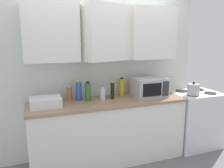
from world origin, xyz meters
name	(u,v)px	position (x,y,z in m)	size (l,w,h in m)	color
wall_back_with_cabinets	(103,51)	(0.00, -0.07, 1.57)	(3.06, 0.55, 2.60)	silver
counter_run	(109,130)	(0.00, -0.30, 0.45)	(2.19, 0.63, 0.90)	white
stove_range	(194,119)	(1.48, -0.32, 0.45)	(0.76, 0.64, 0.91)	silver
kettle	(193,89)	(1.31, -0.46, 0.99)	(0.18, 0.18, 0.20)	#B2B2B7
microwave	(149,87)	(0.65, -0.28, 1.04)	(0.48, 0.37, 0.28)	#B7B7BC
dish_rack	(46,102)	(-0.84, -0.30, 0.96)	(0.38, 0.30, 0.12)	silver
bottle_spice_jar	(69,94)	(-0.51, -0.10, 0.99)	(0.06, 0.06, 0.20)	#BC6638
bottle_soy_dark	(112,90)	(0.09, -0.22, 1.02)	(0.05, 0.05, 0.25)	black
bottle_clear_tall	(103,94)	(-0.06, -0.23, 0.99)	(0.08, 0.08, 0.18)	silver
bottle_green_oil	(88,92)	(-0.27, -0.22, 1.03)	(0.08, 0.08, 0.27)	#386B2D
bottle_amber_vinegar	(164,88)	(0.99, -0.15, 0.97)	(0.05, 0.05, 0.16)	#AD701E
bottle_yellow_mustard	(122,87)	(0.28, -0.09, 1.03)	(0.07, 0.07, 0.27)	gold
bottle_blue_cleaner	(79,91)	(-0.39, -0.15, 1.03)	(0.08, 0.08, 0.28)	#2D56B7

